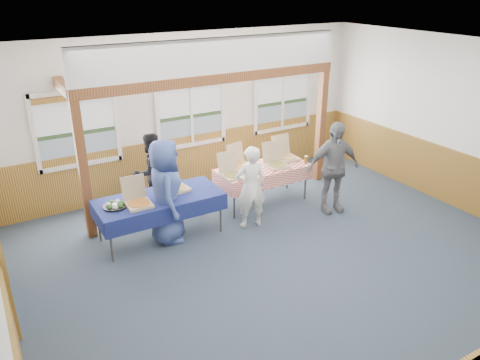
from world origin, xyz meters
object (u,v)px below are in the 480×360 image
Objects in this scene: table_left at (159,200)px; person_grey at (333,168)px; woman_black at (151,172)px; man_blue at (166,192)px; table_right at (263,170)px; woman_white at (251,187)px.

table_left is 1.28× the size of person_grey.
woman_black is (0.27, 1.09, 0.06)m from table_left.
man_blue is (0.07, -0.15, 0.19)m from table_left.
man_blue is 1.02× the size of person_grey.
person_grey reaches higher than table_left.
woman_white is at bearing -139.84° from table_right.
woman_black is 0.85× the size of man_blue.
man_blue is 3.17m from person_grey.
woman_black is (-1.27, 1.55, 0.00)m from woman_white.
person_grey is at bearing -176.63° from woman_white.
woman_white is at bearing -86.74° from man_blue.
man_blue reaches higher than person_grey.
woman_black is at bearing 63.07° from table_left.
woman_black reaches higher than table_left.
table_left is 1.26× the size of man_blue.
table_right is 1.35m from person_grey.
table_right is at bearing 145.37° from woman_black.
woman_black is at bearing 6.05° from man_blue.
woman_black is (-1.98, 0.84, 0.06)m from table_right.
woman_white is 0.85× the size of man_blue.
man_blue reaches higher than table_left.
man_blue reaches higher than woman_black.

